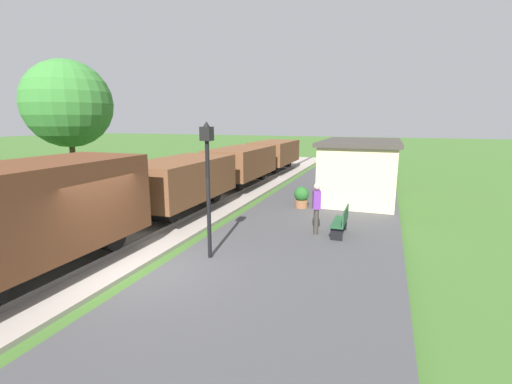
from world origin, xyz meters
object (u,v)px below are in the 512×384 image
(bench_near_hut, at_px, (342,221))
(person_waiting, at_px, (317,206))
(lamp_post_near, at_px, (208,166))
(freight_train, at_px, (210,172))
(station_hut, at_px, (360,169))
(tree_trackside_far, at_px, (68,104))
(potted_planter, at_px, (301,197))

(bench_near_hut, height_order, person_waiting, person_waiting)
(lamp_post_near, bearing_deg, freight_train, 116.81)
(station_hut, relative_size, bench_near_hut, 3.87)
(person_waiting, bearing_deg, freight_train, -49.37)
(person_waiting, distance_m, tree_trackside_far, 14.23)
(freight_train, distance_m, potted_planter, 4.72)
(station_hut, relative_size, tree_trackside_far, 0.83)
(freight_train, distance_m, tree_trackside_far, 8.31)
(bench_near_hut, distance_m, lamp_post_near, 4.98)
(station_hut, relative_size, person_waiting, 3.39)
(bench_near_hut, height_order, lamp_post_near, lamp_post_near)
(bench_near_hut, relative_size, tree_trackside_far, 0.21)
(tree_trackside_far, bearing_deg, freight_train, 7.25)
(station_hut, bearing_deg, person_waiting, -98.36)
(lamp_post_near, bearing_deg, potted_planter, 80.45)
(person_waiting, bearing_deg, station_hut, -114.22)
(person_waiting, xyz_separation_m, potted_planter, (-1.26, 3.36, -0.46))
(station_hut, bearing_deg, potted_planter, -127.51)
(bench_near_hut, xyz_separation_m, lamp_post_near, (-3.17, -3.22, 2.08))
(bench_near_hut, bearing_deg, tree_trackside_far, 168.84)
(freight_train, relative_size, station_hut, 4.48)
(potted_planter, relative_size, lamp_post_near, 0.25)
(tree_trackside_far, bearing_deg, bench_near_hut, -11.16)
(station_hut, bearing_deg, bench_near_hut, -90.88)
(lamp_post_near, xyz_separation_m, tree_trackside_far, (-11.11, 6.04, 1.96))
(potted_planter, bearing_deg, person_waiting, -69.42)
(freight_train, relative_size, potted_planter, 28.38)
(bench_near_hut, bearing_deg, person_waiting, -171.65)
(station_hut, bearing_deg, freight_train, -161.36)
(station_hut, height_order, bench_near_hut, station_hut)
(freight_train, relative_size, tree_trackside_far, 3.73)
(bench_near_hut, relative_size, potted_planter, 1.64)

